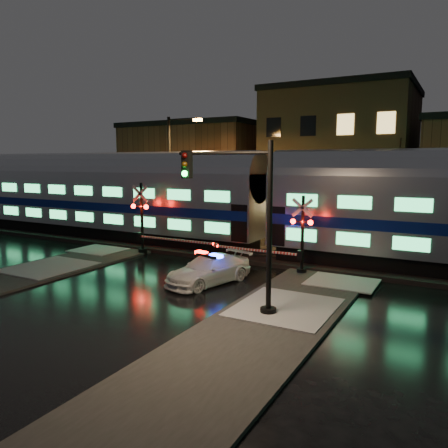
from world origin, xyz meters
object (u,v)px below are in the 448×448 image
at_px(police_car, 209,270).
at_px(crossing_signal_right, 295,242).
at_px(crossing_signal_left, 146,225).
at_px(streetlight, 173,168).
at_px(traffic_light, 244,223).

bearing_deg(police_car, crossing_signal_right, 66.87).
xyz_separation_m(crossing_signal_right, crossing_signal_left, (-9.29, 0.01, 0.17)).
bearing_deg(police_car, crossing_signal_left, 166.64).
relative_size(crossing_signal_right, streetlight, 0.63).
distance_m(crossing_signal_right, streetlight, 14.22).
bearing_deg(streetlight, police_car, -47.92).
bearing_deg(crossing_signal_right, police_car, -128.45).
xyz_separation_m(crossing_signal_left, traffic_light, (9.57, -6.21, 1.55)).
xyz_separation_m(police_car, streetlight, (-9.24, 10.24, 4.43)).
distance_m(crossing_signal_right, crossing_signal_left, 9.29).
bearing_deg(traffic_light, streetlight, 134.40).
bearing_deg(crossing_signal_left, crossing_signal_right, -0.05).
xyz_separation_m(police_car, traffic_light, (3.09, -2.67, 2.68)).
bearing_deg(police_car, traffic_light, -25.48).
bearing_deg(traffic_light, police_car, 139.90).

